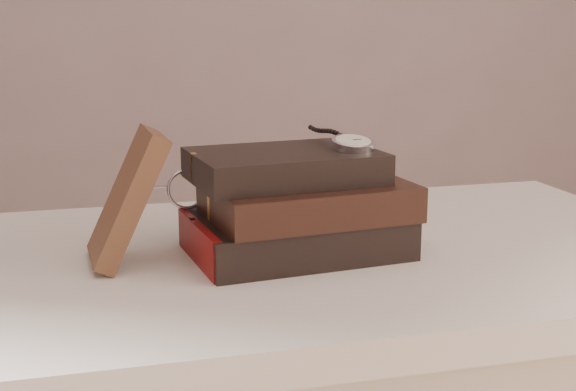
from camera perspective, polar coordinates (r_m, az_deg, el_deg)
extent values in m
cube|color=silver|center=(1.03, 2.59, -4.81)|extent=(1.00, 0.60, 0.04)
cube|color=white|center=(1.05, 2.56, -7.93)|extent=(0.88, 0.49, 0.08)
cube|color=black|center=(1.00, 0.56, -2.81)|extent=(0.28, 0.21, 0.05)
cube|color=beige|center=(1.00, 0.73, -2.79)|extent=(0.27, 0.19, 0.04)
cube|color=gold|center=(0.98, -6.91, -3.12)|extent=(0.01, 0.01, 0.05)
cube|color=maroon|center=(0.96, -6.45, -3.53)|extent=(0.03, 0.16, 0.05)
cube|color=black|center=(0.98, 1.45, -0.28)|extent=(0.26, 0.19, 0.04)
cube|color=beige|center=(0.98, 1.63, -0.26)|extent=(0.25, 0.18, 0.03)
cube|color=gold|center=(0.97, -5.62, -0.54)|extent=(0.01, 0.01, 0.04)
cube|color=black|center=(0.98, -0.25, 2.16)|extent=(0.24, 0.18, 0.04)
cube|color=beige|center=(0.98, -0.08, 2.17)|extent=(0.23, 0.17, 0.03)
cube|color=gold|center=(0.97, -6.85, 1.95)|extent=(0.01, 0.01, 0.04)
cube|color=#44281A|center=(0.96, -11.56, -0.14)|extent=(0.10, 0.11, 0.16)
cylinder|color=silver|center=(0.98, 4.74, 3.71)|extent=(0.06, 0.06, 0.02)
cylinder|color=white|center=(0.98, 4.74, 3.99)|extent=(0.05, 0.05, 0.01)
torus|color=silver|center=(0.98, 4.74, 3.96)|extent=(0.06, 0.06, 0.01)
cylinder|color=silver|center=(1.01, 3.97, 3.98)|extent=(0.01, 0.01, 0.01)
cube|color=black|center=(0.99, 4.58, 4.11)|extent=(0.00, 0.02, 0.00)
cube|color=black|center=(0.99, 5.03, 4.07)|extent=(0.01, 0.00, 0.00)
sphere|color=black|center=(1.02, 3.83, 4.38)|extent=(0.01, 0.01, 0.01)
sphere|color=black|center=(1.03, 3.59, 4.50)|extent=(0.01, 0.01, 0.01)
sphere|color=black|center=(1.03, 3.37, 4.61)|extent=(0.01, 0.01, 0.01)
sphere|color=black|center=(1.04, 3.14, 4.68)|extent=(0.01, 0.01, 0.01)
sphere|color=black|center=(1.05, 2.92, 4.71)|extent=(0.01, 0.01, 0.01)
sphere|color=black|center=(1.06, 2.70, 4.71)|extent=(0.01, 0.01, 0.01)
sphere|color=black|center=(1.06, 2.48, 4.71)|extent=(0.01, 0.01, 0.01)
sphere|color=black|center=(1.07, 2.27, 4.73)|extent=(0.01, 0.01, 0.01)
sphere|color=black|center=(1.08, 2.06, 4.77)|extent=(0.01, 0.01, 0.01)
sphere|color=black|center=(1.09, 1.85, 4.86)|extent=(0.01, 0.01, 0.01)
sphere|color=black|center=(1.09, 1.65, 4.96)|extent=(0.01, 0.01, 0.01)
torus|color=silver|center=(1.02, -7.39, 0.43)|extent=(0.05, 0.02, 0.05)
torus|color=silver|center=(1.04, -4.37, 0.68)|extent=(0.05, 0.02, 0.05)
cylinder|color=silver|center=(1.03, -5.88, 0.73)|extent=(0.02, 0.01, 0.00)
cylinder|color=silver|center=(1.08, -9.37, 0.62)|extent=(0.02, 0.12, 0.03)
cylinder|color=silver|center=(1.10, -4.08, 1.05)|extent=(0.02, 0.12, 0.03)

